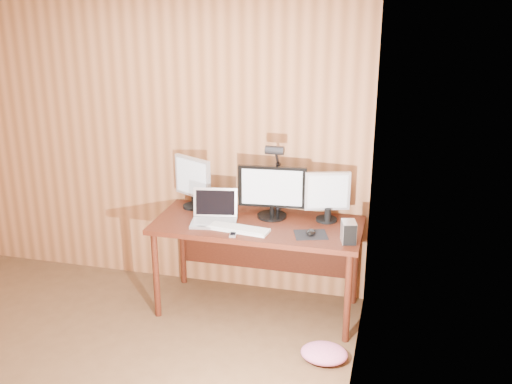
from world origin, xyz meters
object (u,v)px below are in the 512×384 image
at_px(monitor_right, 327,195).
at_px(speaker, 328,216).
at_px(keyboard, 238,229).
at_px(hard_drive, 349,232).
at_px(mouse, 311,232).
at_px(desk_lamp, 276,169).
at_px(phone, 233,234).
at_px(monitor_center, 272,191).
at_px(monitor_left, 193,181).
at_px(desk, 260,234).
at_px(laptop, 214,214).

distance_m(monitor_right, speaker, 0.16).
height_order(keyboard, hard_drive, hard_drive).
height_order(mouse, desk_lamp, desk_lamp).
bearing_deg(keyboard, phone, -88.67).
bearing_deg(hard_drive, keyboard, 164.33).
distance_m(monitor_center, monitor_right, 0.43).
xyz_separation_m(monitor_center, monitor_right, (0.43, 0.03, -0.01)).
bearing_deg(monitor_left, desk, 14.35).
bearing_deg(monitor_center, mouse, -43.35).
bearing_deg(laptop, desk, 9.96).
distance_m(desk, keyboard, 0.30).
distance_m(mouse, phone, 0.57).
distance_m(laptop, desk_lamp, 0.59).
bearing_deg(phone, keyboard, 75.97).
bearing_deg(monitor_left, keyboard, -10.82).
xyz_separation_m(monitor_center, desk_lamp, (0.02, 0.06, 0.17)).
bearing_deg(phone, desk, 62.85).
bearing_deg(desk, monitor_left, 167.53).
relative_size(monitor_left, laptop, 1.11).
bearing_deg(laptop, desk_lamp, 20.49).
xyz_separation_m(monitor_left, laptop, (0.26, -0.25, -0.17)).
height_order(desk, monitor_left, monitor_left).
relative_size(monitor_right, speaker, 3.33).
distance_m(laptop, speaker, 0.87).
bearing_deg(mouse, laptop, 143.12).
height_order(laptop, speaker, laptop).
distance_m(monitor_left, laptop, 0.40).
bearing_deg(monitor_right, desk, 174.84).
distance_m(laptop, mouse, 0.77).
bearing_deg(desk_lamp, desk, -139.67).
distance_m(monitor_left, keyboard, 0.65).
relative_size(speaker, desk_lamp, 0.19).
height_order(desk, speaker, speaker).
height_order(hard_drive, speaker, hard_drive).
bearing_deg(monitor_left, speaker, 22.76).
bearing_deg(desk, phone, -109.04).
relative_size(monitor_left, monitor_right, 1.08).
relative_size(mouse, speaker, 0.94).
bearing_deg(laptop, mouse, -16.25).
height_order(monitor_center, keyboard, monitor_center).
relative_size(desk, monitor_center, 3.00).
bearing_deg(monitor_left, mouse, 8.84).
relative_size(keyboard, phone, 4.82).
bearing_deg(laptop, monitor_left, 125.71).
bearing_deg(monitor_right, monitor_left, 161.79).
xyz_separation_m(laptop, phone, (0.21, -0.22, -0.05)).
bearing_deg(mouse, monitor_left, 131.13).
xyz_separation_m(desk, phone, (-0.12, -0.34, 0.13)).
xyz_separation_m(desk, speaker, (0.52, 0.05, 0.18)).
height_order(laptop, hard_drive, laptop).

